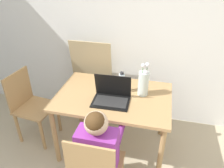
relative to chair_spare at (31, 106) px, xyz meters
The scene contains 8 objects.
wall_back 1.49m from the chair_spare, 36.17° to the left, with size 6.40×0.05×2.50m.
dining_table 1.01m from the chair_spare, ahead, with size 1.17×0.79×0.72m.
chair_spare is the anchor object (origin of this frame).
person_seated 1.17m from the chair_spare, 29.25° to the right, with size 0.34×0.42×1.00m.
laptop 1.05m from the chair_spare, ahead, with size 0.37×0.27×0.26m.
flower_vase 1.35m from the chair_spare, ahead, with size 0.11×0.11×0.36m.
water_bottle 1.13m from the chair_spare, ahead, with size 0.06×0.06×0.23m.
cardboard_panel 0.84m from the chair_spare, 46.38° to the left, with size 0.53×0.17×1.10m.
Camera 1 is at (0.41, -0.31, 1.96)m, focal length 35.00 mm.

